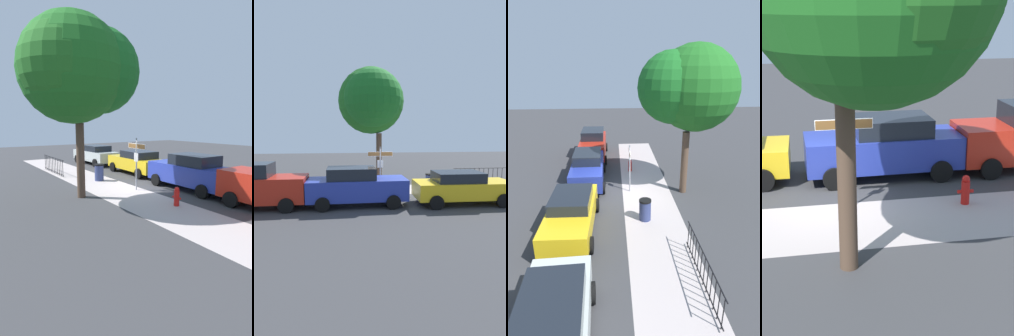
% 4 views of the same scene
% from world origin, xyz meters
% --- Properties ---
extents(ground_plane, '(60.00, 60.00, 0.00)m').
position_xyz_m(ground_plane, '(0.00, 0.00, 0.00)').
color(ground_plane, '#38383A').
extents(sidewalk_strip, '(24.00, 2.60, 0.00)m').
position_xyz_m(sidewalk_strip, '(2.00, 1.30, 0.00)').
color(sidewalk_strip, '#B1A3A0').
rests_on(sidewalk_strip, ground_plane).
extents(street_sign, '(1.39, 0.07, 2.60)m').
position_xyz_m(street_sign, '(-0.45, 0.40, 1.77)').
color(street_sign, '#9EA0A5').
rests_on(street_sign, ground_plane).
extents(shade_tree, '(4.28, 5.09, 7.56)m').
position_xyz_m(shade_tree, '(-0.70, 3.52, 5.43)').
color(shade_tree, brown).
rests_on(shade_tree, ground_plane).
extents(car_red, '(4.70, 1.97, 2.04)m').
position_xyz_m(car_red, '(-6.51, -1.91, 1.01)').
color(car_red, red).
rests_on(car_red, ground_plane).
extents(car_blue, '(4.57, 2.01, 1.79)m').
position_xyz_m(car_blue, '(-1.86, -1.94, 0.91)').
color(car_blue, '#25359B').
rests_on(car_blue, ground_plane).
extents(car_yellow, '(4.61, 2.11, 1.54)m').
position_xyz_m(car_yellow, '(3.14, -2.23, 0.80)').
color(car_yellow, gold).
rests_on(car_yellow, ground_plane).
extents(car_silver, '(4.68, 2.11, 1.55)m').
position_xyz_m(car_silver, '(8.63, -1.97, 0.81)').
color(car_silver, '#BAC2BD').
rests_on(car_silver, ground_plane).
extents(iron_fence, '(3.87, 0.04, 1.07)m').
position_xyz_m(iron_fence, '(6.50, 2.30, 0.55)').
color(iron_fence, black).
rests_on(iron_fence, ground_plane).
extents(fire_hydrant, '(0.42, 0.22, 0.78)m').
position_xyz_m(fire_hydrant, '(-3.51, 0.60, 0.38)').
color(fire_hydrant, red).
rests_on(fire_hydrant, ground_plane).
extents(trash_bin, '(0.55, 0.55, 0.98)m').
position_xyz_m(trash_bin, '(2.57, 0.90, 0.49)').
color(trash_bin, navy).
rests_on(trash_bin, ground_plane).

